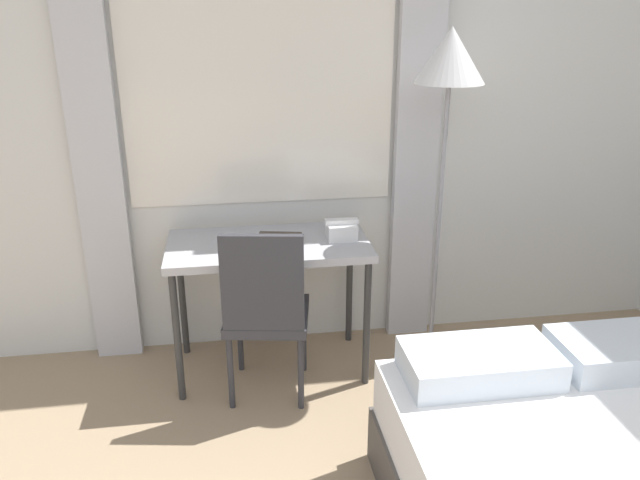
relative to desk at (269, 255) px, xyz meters
The scene contains 6 objects.
wall_back_with_window 0.80m from the desk, 57.90° to the left, with size 5.33×0.13×2.70m.
desk is the anchor object (origin of this frame).
desk_chair 0.31m from the desk, 98.38° to the right, with size 0.46×0.46×0.91m.
standing_lamp 1.22m from the desk, ahead, with size 0.33×0.33×1.77m.
telephone 0.39m from the desk, ahead, with size 0.17×0.13×0.11m.
book 0.10m from the desk, 18.68° to the right, with size 0.26×0.25×0.02m.
Camera 1 is at (-0.43, -0.21, 1.87)m, focal length 35.00 mm.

